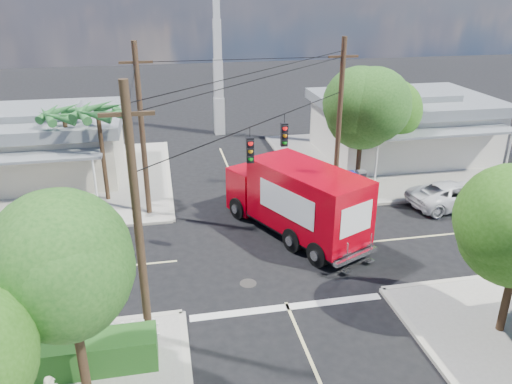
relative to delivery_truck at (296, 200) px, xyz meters
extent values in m
plane|color=black|center=(-1.87, -1.48, -1.85)|extent=(120.00, 120.00, 0.00)
cube|color=gray|center=(9.13, 9.52, -1.78)|extent=(14.00, 14.00, 0.14)
cube|color=#B1AC9C|center=(2.13, 9.52, -1.78)|extent=(0.25, 14.00, 0.14)
cube|color=#B1AC9C|center=(9.13, 2.52, -1.78)|extent=(14.00, 0.25, 0.14)
cube|color=gray|center=(-12.87, 9.52, -1.78)|extent=(14.00, 14.00, 0.14)
cube|color=#B1AC9C|center=(-5.87, 9.52, -1.78)|extent=(0.25, 14.00, 0.14)
cube|color=#B1AC9C|center=(-12.87, 2.52, -1.78)|extent=(14.00, 0.25, 0.14)
cube|color=beige|center=(-1.87, 8.52, -1.85)|extent=(0.12, 12.00, 0.01)
cube|color=beige|center=(8.13, -1.48, -1.85)|extent=(12.00, 0.12, 0.01)
cube|color=beige|center=(-11.87, -1.48, -1.85)|extent=(12.00, 0.12, 0.01)
cube|color=silver|center=(-1.87, -5.78, -1.85)|extent=(7.50, 0.40, 0.01)
cube|color=silver|center=(10.63, 10.52, -0.01)|extent=(11.00, 8.00, 3.40)
cube|color=gray|center=(10.63, 10.52, 2.04)|extent=(11.80, 8.80, 0.70)
cube|color=gray|center=(10.63, 10.52, 2.54)|extent=(6.05, 4.40, 0.50)
cube|color=gray|center=(10.63, 5.62, 1.19)|extent=(9.90, 1.80, 0.15)
cylinder|color=silver|center=(6.23, 4.82, -0.26)|extent=(0.12, 0.12, 2.90)
cylinder|color=silver|center=(15.03, 4.82, -0.26)|extent=(0.12, 0.12, 2.90)
cube|color=beige|center=(-13.87, 11.02, -0.11)|extent=(10.00, 8.00, 3.20)
cube|color=gray|center=(-13.87, 11.02, 1.84)|extent=(10.80, 8.80, 0.70)
cube|color=gray|center=(-13.87, 11.02, 2.34)|extent=(5.50, 4.40, 0.50)
cube|color=gray|center=(-13.87, 6.12, 0.99)|extent=(9.00, 1.80, 0.15)
cylinder|color=silver|center=(-9.87, 5.32, -0.36)|extent=(0.12, 0.12, 2.70)
cube|color=silver|center=(-1.37, 18.52, -0.35)|extent=(0.80, 0.80, 3.00)
cube|color=silver|center=(-1.37, 18.52, 2.65)|extent=(0.70, 0.70, 3.00)
cube|color=silver|center=(-1.37, 18.52, 5.65)|extent=(0.60, 0.60, 3.00)
cylinder|color=#422D1C|center=(-8.87, -8.98, 0.14)|extent=(0.28, 0.28, 3.71)
sphere|color=#1C4C17|center=(-8.87, -8.98, 2.46)|extent=(3.71, 3.71, 3.71)
sphere|color=#1C4C17|center=(-9.27, -8.78, 2.69)|extent=(3.02, 3.02, 3.02)
sphere|color=#1C4C17|center=(-8.52, -9.28, 2.35)|extent=(3.25, 3.25, 3.25)
cylinder|color=#422D1C|center=(5.33, 5.32, 0.33)|extent=(0.28, 0.28, 4.10)
sphere|color=#1C4C17|center=(5.33, 5.32, 2.89)|extent=(4.10, 4.10, 4.10)
sphere|color=#1C4C17|center=(4.93, 5.52, 3.15)|extent=(3.33, 3.33, 3.33)
sphere|color=#1C4C17|center=(5.68, 5.02, 2.77)|extent=(3.58, 3.58, 3.58)
cylinder|color=#422D1C|center=(7.93, 7.52, 0.08)|extent=(0.28, 0.28, 3.58)
sphere|color=#265811|center=(7.93, 7.52, 2.32)|extent=(3.58, 3.58, 3.58)
sphere|color=#265811|center=(7.53, 7.72, 2.54)|extent=(2.91, 2.91, 2.91)
sphere|color=#265811|center=(8.28, 7.22, 2.21)|extent=(3.14, 3.14, 3.14)
cylinder|color=#422D1C|center=(5.13, -8.68, 0.01)|extent=(0.28, 0.28, 3.46)
sphere|color=#265811|center=(4.73, -8.48, 2.39)|extent=(2.81, 2.81, 2.81)
cylinder|color=#422D1C|center=(-9.37, 6.02, 0.79)|extent=(0.24, 0.24, 5.00)
cone|color=#2B6B30|center=(-8.47, 6.02, 3.39)|extent=(0.50, 2.06, 0.98)
cone|color=#2B6B30|center=(-8.81, 6.72, 3.39)|extent=(1.92, 1.68, 0.98)
cone|color=#2B6B30|center=(-9.57, 6.90, 3.39)|extent=(2.12, 0.95, 0.98)
cone|color=#2B6B30|center=(-10.18, 6.41, 3.39)|extent=(1.34, 2.07, 0.98)
cone|color=#2B6B30|center=(-10.18, 5.63, 3.39)|extent=(1.34, 2.07, 0.98)
cone|color=#2B6B30|center=(-9.57, 5.14, 3.39)|extent=(2.12, 0.95, 0.98)
cone|color=#2B6B30|center=(-8.81, 5.31, 3.39)|extent=(1.92, 1.68, 0.98)
cylinder|color=#422D1C|center=(-11.37, 7.52, 0.59)|extent=(0.24, 0.24, 4.60)
cone|color=#2B6B30|center=(-10.47, 7.52, 2.99)|extent=(0.50, 2.06, 0.98)
cone|color=#2B6B30|center=(-10.81, 8.22, 2.99)|extent=(1.92, 1.68, 0.98)
cone|color=#2B6B30|center=(-11.57, 8.40, 2.99)|extent=(2.12, 0.95, 0.98)
cone|color=#2B6B30|center=(-12.18, 7.91, 2.99)|extent=(1.34, 2.07, 0.98)
cone|color=#2B6B30|center=(-12.18, 7.13, 2.99)|extent=(1.34, 2.07, 0.98)
cone|color=#2B6B30|center=(-11.57, 6.64, 2.99)|extent=(2.12, 0.95, 0.98)
cone|color=#2B6B30|center=(-10.81, 6.81, 2.99)|extent=(1.92, 1.68, 0.98)
cylinder|color=#473321|center=(-7.07, -6.68, 2.65)|extent=(0.28, 0.28, 9.00)
cube|color=#473321|center=(-7.07, -6.68, 6.15)|extent=(1.60, 0.12, 0.12)
cylinder|color=#473321|center=(3.33, 3.72, 2.65)|extent=(0.28, 0.28, 9.00)
cube|color=#473321|center=(3.33, 3.72, 6.15)|extent=(1.60, 0.12, 0.12)
cylinder|color=#473321|center=(-7.07, 3.72, 2.65)|extent=(0.28, 0.28, 9.00)
cube|color=#473321|center=(-7.07, 3.72, 6.15)|extent=(1.60, 0.12, 0.12)
cylinder|color=black|center=(-1.87, -1.48, 4.35)|extent=(10.43, 10.43, 0.04)
cube|color=black|center=(-2.67, -2.28, 3.40)|extent=(0.30, 0.24, 1.05)
sphere|color=red|center=(-2.67, -2.42, 3.73)|extent=(0.20, 0.20, 0.20)
cube|color=black|center=(-0.77, -0.38, 3.40)|extent=(0.30, 0.24, 1.05)
sphere|color=red|center=(-0.77, -0.52, 3.73)|extent=(0.20, 0.20, 0.20)
cube|color=silver|center=(-9.67, -7.08, -1.36)|extent=(5.94, 0.05, 0.08)
cube|color=silver|center=(-9.67, -7.08, -0.96)|extent=(5.94, 0.05, 0.08)
cube|color=silver|center=(-6.87, -7.08, -1.21)|extent=(0.09, 0.06, 1.00)
cube|color=#1F4F19|center=(-9.87, -7.88, -1.16)|extent=(6.20, 1.20, 1.10)
cube|color=#B90F10|center=(3.93, 4.72, -1.16)|extent=(0.50, 0.50, 1.10)
cube|color=#091CA1|center=(4.63, 4.72, -1.16)|extent=(0.50, 0.50, 1.10)
cube|color=slate|center=(5.33, 4.72, -1.16)|extent=(0.50, 0.50, 1.10)
cube|color=black|center=(-0.07, 0.15, -1.28)|extent=(5.70, 8.37, 0.26)
cube|color=#B6000F|center=(-1.46, 3.01, -0.45)|extent=(3.02, 2.68, 2.29)
cube|color=black|center=(-1.77, 3.67, -0.03)|extent=(2.09, 1.19, 0.99)
cube|color=silver|center=(-1.86, 3.86, -1.18)|extent=(2.21, 1.16, 0.36)
cube|color=#B6000F|center=(0.34, -0.70, 0.28)|extent=(4.98, 6.58, 3.02)
cube|color=white|center=(1.53, -0.12, 0.44)|extent=(1.65, 3.39, 1.36)
cube|color=white|center=(-0.86, -1.27, 0.44)|extent=(1.65, 3.39, 1.36)
cube|color=white|center=(1.66, -3.44, 0.44)|extent=(1.70, 0.84, 1.36)
cube|color=silver|center=(1.72, -3.56, -1.28)|extent=(2.37, 1.32, 0.19)
cube|color=silver|center=(1.12, -4.00, -0.86)|extent=(0.45, 0.26, 1.04)
cube|color=silver|center=(2.44, -3.36, -0.86)|extent=(0.45, 0.26, 1.04)
cylinder|color=black|center=(-2.47, 2.35, -1.28)|extent=(0.80, 1.18, 1.15)
cylinder|color=black|center=(-0.31, 3.39, -1.28)|extent=(0.80, 1.18, 1.15)
cylinder|color=black|center=(0.16, -3.10, -1.28)|extent=(0.80, 1.18, 1.15)
cylinder|color=black|center=(2.32, -2.05, -1.28)|extent=(0.80, 1.18, 1.15)
imported|color=silver|center=(9.43, 1.55, -1.14)|extent=(5.36, 2.96, 1.42)
camera|label=1|loc=(-6.14, -21.17, 9.60)|focal=35.00mm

